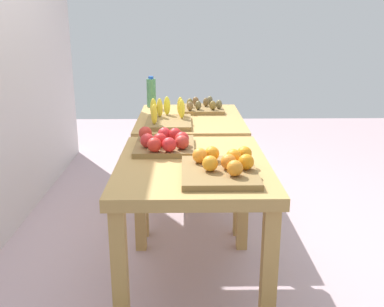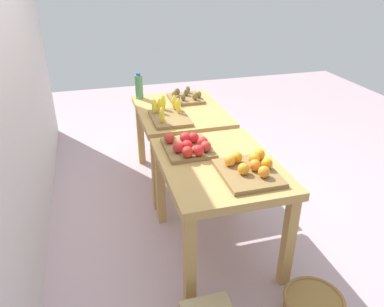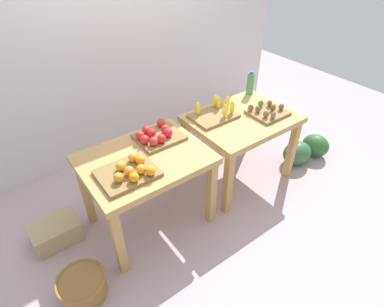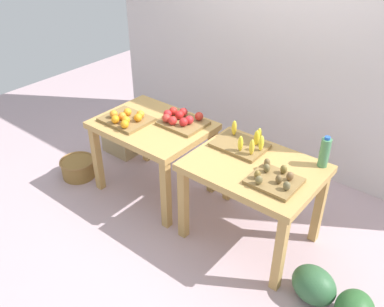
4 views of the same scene
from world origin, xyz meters
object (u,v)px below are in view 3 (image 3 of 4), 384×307
at_px(kiwi_bin, 267,111).
at_px(water_bottle, 250,83).
at_px(orange_bin, 130,171).
at_px(banana_crate, 215,113).
at_px(watermelon_pile, 306,149).
at_px(apple_bin, 157,135).
at_px(display_table_right, 241,126).
at_px(wicker_basket, 83,286).
at_px(display_table_left, 146,167).
at_px(cardboard_produce_box, 56,232).

xyz_separation_m(kiwi_bin, water_bottle, (0.19, 0.44, 0.09)).
relative_size(orange_bin, kiwi_bin, 1.22).
distance_m(banana_crate, watermelon_pile, 1.36).
relative_size(apple_bin, banana_crate, 0.94).
relative_size(display_table_right, wicker_basket, 2.79).
bearing_deg(wicker_basket, orange_bin, 19.29).
distance_m(water_bottle, wicker_basket, 2.56).
bearing_deg(kiwi_bin, orange_bin, -179.00).
height_order(display_table_left, display_table_right, same).
distance_m(display_table_left, display_table_right, 1.12).
bearing_deg(orange_bin, kiwi_bin, 1.00).
relative_size(orange_bin, water_bottle, 1.67).
bearing_deg(display_table_left, kiwi_bin, -4.70).
bearing_deg(cardboard_produce_box, apple_bin, -7.83).
height_order(display_table_left, orange_bin, orange_bin).
relative_size(display_table_right, orange_bin, 2.36).
bearing_deg(banana_crate, wicker_basket, -163.24).
height_order(orange_bin, kiwi_bin, orange_bin).
bearing_deg(display_table_left, display_table_right, 0.00).
xyz_separation_m(apple_bin, watermelon_pile, (1.77, -0.43, -0.68)).
height_order(display_table_left, kiwi_bin, kiwi_bin).
height_order(display_table_right, apple_bin, apple_bin).
xyz_separation_m(display_table_right, orange_bin, (-1.32, -0.14, 0.15)).
xyz_separation_m(orange_bin, apple_bin, (0.42, 0.30, 0.01)).
distance_m(kiwi_bin, wicker_basket, 2.28).
height_order(orange_bin, watermelon_pile, orange_bin).
xyz_separation_m(display_table_right, wicker_basket, (-1.92, -0.35, -0.55)).
xyz_separation_m(apple_bin, banana_crate, (0.68, 0.00, -0.00)).
height_order(display_table_right, kiwi_bin, kiwi_bin).
xyz_separation_m(display_table_right, kiwi_bin, (0.23, -0.11, 0.14)).
relative_size(banana_crate, wicker_basket, 1.18).
bearing_deg(display_table_left, cardboard_produce_box, 159.60).
bearing_deg(display_table_right, banana_crate, 143.62).
distance_m(orange_bin, cardboard_produce_box, 1.03).
bearing_deg(display_table_right, watermelon_pile, -17.01).
bearing_deg(water_bottle, display_table_left, -167.99).
bearing_deg(watermelon_pile, water_bottle, 127.56).
xyz_separation_m(kiwi_bin, wicker_basket, (-2.16, -0.24, -0.69)).
height_order(wicker_basket, cardboard_produce_box, cardboard_produce_box).
bearing_deg(water_bottle, cardboard_produce_box, -179.34).
bearing_deg(orange_bin, display_table_right, 5.98).
bearing_deg(banana_crate, water_bottle, 14.43).
xyz_separation_m(display_table_left, wicker_basket, (-0.80, -0.35, -0.55)).
distance_m(display_table_right, apple_bin, 0.93).
bearing_deg(wicker_basket, cardboard_produce_box, 90.20).
relative_size(display_table_right, water_bottle, 3.95).
bearing_deg(water_bottle, display_table_right, -141.91).
bearing_deg(banana_crate, display_table_left, -169.73).
relative_size(display_table_right, kiwi_bin, 2.89).
xyz_separation_m(orange_bin, kiwi_bin, (1.55, 0.03, -0.01)).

